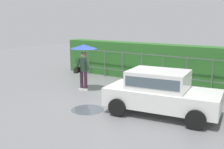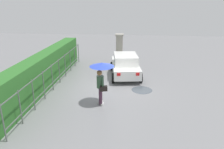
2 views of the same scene
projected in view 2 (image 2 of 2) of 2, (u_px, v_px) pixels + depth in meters
The scene contains 7 objects.
ground_plane at pixel (113, 88), 12.23m from camera, with size 40.00×40.00×0.00m, color slate.
car at pixel (125, 64), 13.97m from camera, with size 3.91×2.27×1.48m.
pedestrian at pixel (101, 73), 9.92m from camera, with size 1.16×1.16×2.06m.
gate_pillar at pixel (119, 50), 16.12m from camera, with size 0.60×0.60×2.42m.
fence_section at pixel (56, 73), 12.24m from camera, with size 10.46×0.05×1.50m.
hedge_row at pixel (44, 71), 12.26m from camera, with size 11.41×0.90×1.90m, color #2D6B28.
puddle_near at pixel (142, 90), 11.98m from camera, with size 1.16×1.16×0.00m, color #4C545B.
Camera 2 is at (-11.24, -1.09, 4.78)m, focal length 34.17 mm.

